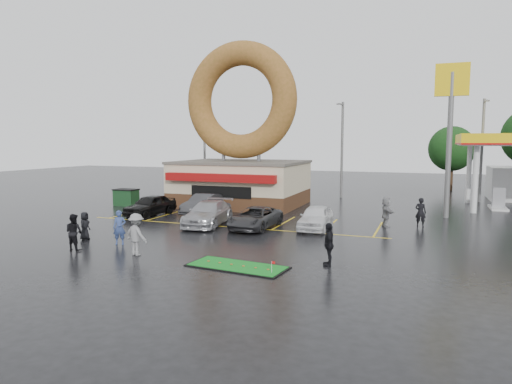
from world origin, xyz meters
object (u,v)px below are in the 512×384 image
(car_white, at_px, (316,217))
(putting_green, at_px, (237,266))
(car_silver, at_px, (208,213))
(car_grey, at_px, (255,218))
(dumpster, at_px, (126,198))
(streetlight_left, at_px, (204,147))
(car_black, at_px, (150,205))
(shell_sign, at_px, (451,111))
(donut_shop, at_px, (241,152))
(streetlight_right, at_px, (482,148))
(car_dgrey, at_px, (204,204))
(person_blue, at_px, (119,228))
(person_cameraman, at_px, (329,244))
(streetlight_mid, at_px, (342,147))

(car_white, height_order, putting_green, car_white)
(car_silver, distance_m, car_grey, 3.22)
(car_grey, distance_m, dumpster, 14.81)
(streetlight_left, relative_size, dumpster, 5.00)
(car_black, height_order, car_grey, car_black)
(shell_sign, bearing_deg, car_silver, -149.28)
(donut_shop, height_order, dumpster, donut_shop)
(streetlight_right, bearing_deg, car_black, -144.19)
(streetlight_right, bearing_deg, dumpster, -155.30)
(dumpster, bearing_deg, car_dgrey, -12.04)
(dumpster, bearing_deg, streetlight_left, 80.24)
(shell_sign, xyz_separation_m, person_blue, (-16.09, -15.08, -6.49))
(car_grey, relative_size, person_blue, 2.66)
(shell_sign, height_order, streetlight_right, shell_sign)
(donut_shop, bearing_deg, car_silver, -79.85)
(car_dgrey, bearing_deg, putting_green, -54.24)
(car_grey, bearing_deg, dumpster, 160.42)
(car_silver, bearing_deg, dumpster, 144.90)
(car_dgrey, height_order, car_grey, car_dgrey)
(car_grey, relative_size, putting_green, 1.06)
(car_dgrey, bearing_deg, dumpster, 171.25)
(car_black, xyz_separation_m, car_grey, (8.82, -1.89, -0.10))
(car_silver, relative_size, person_blue, 2.96)
(car_white, bearing_deg, car_black, 173.92)
(donut_shop, bearing_deg, person_cameraman, -56.18)
(car_white, height_order, person_cameraman, person_cameraman)
(car_white, relative_size, dumpster, 2.37)
(car_white, xyz_separation_m, person_blue, (-8.53, -7.66, 0.16))
(car_black, distance_m, person_cameraman, 17.13)
(person_blue, bearing_deg, streetlight_right, 25.97)
(car_dgrey, distance_m, car_grey, 6.85)
(car_silver, height_order, person_cameraman, person_cameraman)
(donut_shop, height_order, streetlight_left, donut_shop)
(streetlight_mid, bearing_deg, car_black, -125.09)
(person_blue, xyz_separation_m, person_cameraman, (10.97, -0.18, 0.05))
(donut_shop, relative_size, person_cameraman, 7.24)
(car_black, bearing_deg, shell_sign, 24.34)
(donut_shop, bearing_deg, streetlight_left, 135.22)
(streetlight_mid, bearing_deg, car_dgrey, -119.68)
(streetlight_left, relative_size, car_black, 2.03)
(streetlight_left, xyz_separation_m, streetlight_right, (26.00, 2.00, 0.00))
(dumpster, xyz_separation_m, putting_green, (16.08, -14.02, -0.62))
(streetlight_right, relative_size, car_silver, 1.71)
(car_black, xyz_separation_m, person_blue, (3.82, -8.47, 0.13))
(shell_sign, bearing_deg, person_blue, -136.86)
(person_cameraman, bearing_deg, streetlight_left, -158.60)
(streetlight_left, distance_m, car_silver, 19.01)
(person_blue, bearing_deg, donut_shop, 63.01)
(streetlight_mid, xyz_separation_m, putting_green, (0.30, -25.79, -4.75))
(shell_sign, xyz_separation_m, putting_green, (-8.70, -16.87, -7.34))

